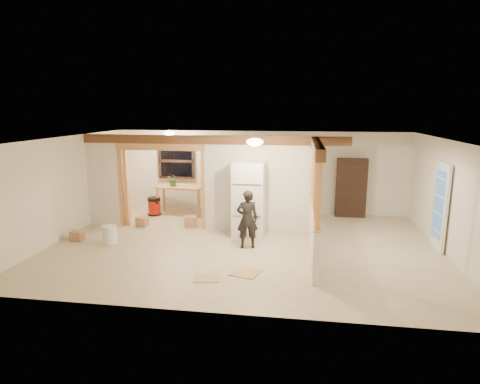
% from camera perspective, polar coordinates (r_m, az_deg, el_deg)
% --- Properties ---
extents(floor, '(9.00, 6.50, 0.01)m').
position_cam_1_polar(floor, '(9.58, 0.54, -7.58)').
color(floor, beige).
rests_on(floor, ground).
extents(ceiling, '(9.00, 6.50, 0.01)m').
position_cam_1_polar(ceiling, '(9.06, 0.58, 7.54)').
color(ceiling, white).
extents(wall_back, '(9.00, 0.01, 2.50)m').
position_cam_1_polar(wall_back, '(12.41, 2.63, 2.87)').
color(wall_back, silver).
rests_on(wall_back, floor).
extents(wall_front, '(9.00, 0.01, 2.50)m').
position_cam_1_polar(wall_front, '(6.14, -3.64, -6.48)').
color(wall_front, silver).
rests_on(wall_front, floor).
extents(wall_left, '(0.01, 6.50, 2.50)m').
position_cam_1_polar(wall_left, '(10.80, -23.81, 0.53)').
color(wall_left, silver).
rests_on(wall_left, floor).
extents(wall_right, '(0.01, 6.50, 2.50)m').
position_cam_1_polar(wall_right, '(9.72, 27.87, -1.01)').
color(wall_right, silver).
rests_on(wall_right, floor).
extents(partition_left_stub, '(0.90, 0.12, 2.50)m').
position_cam_1_polar(partition_left_stub, '(11.60, -18.81, 1.63)').
color(partition_left_stub, silver).
rests_on(partition_left_stub, floor).
extents(partition_center, '(2.80, 0.12, 2.50)m').
position_cam_1_polar(partition_center, '(10.38, 2.56, 1.11)').
color(partition_center, silver).
rests_on(partition_center, floor).
extents(doorway_frame, '(2.46, 0.14, 2.20)m').
position_cam_1_polar(doorway_frame, '(10.98, -11.07, 0.69)').
color(doorway_frame, tan).
rests_on(doorway_frame, floor).
extents(header_beam_back, '(7.00, 0.18, 0.22)m').
position_cam_1_polar(header_beam_back, '(10.42, -4.01, 7.41)').
color(header_beam_back, brown).
rests_on(header_beam_back, ceiling).
extents(header_beam_right, '(0.18, 3.30, 0.22)m').
position_cam_1_polar(header_beam_right, '(8.59, 10.89, 6.29)').
color(header_beam_right, brown).
rests_on(header_beam_right, ceiling).
extents(pony_wall, '(0.12, 3.20, 1.00)m').
position_cam_1_polar(pony_wall, '(8.96, 10.43, -5.75)').
color(pony_wall, silver).
rests_on(pony_wall, floor).
extents(stud_partition, '(0.14, 3.20, 1.32)m').
position_cam_1_polar(stud_partition, '(8.69, 10.71, 1.56)').
color(stud_partition, tan).
rests_on(stud_partition, pony_wall).
extents(window_back, '(1.12, 0.10, 1.10)m').
position_cam_1_polar(window_back, '(12.81, -9.08, 4.38)').
color(window_back, black).
rests_on(window_back, wall_back).
extents(french_door, '(0.12, 0.86, 2.00)m').
position_cam_1_polar(french_door, '(10.11, 26.58, -1.88)').
color(french_door, white).
rests_on(french_door, floor).
extents(ceiling_dome_main, '(0.36, 0.36, 0.16)m').
position_cam_1_polar(ceiling_dome_main, '(8.53, 2.12, 7.13)').
color(ceiling_dome_main, '#FFEABF').
rests_on(ceiling_dome_main, ceiling).
extents(ceiling_dome_util, '(0.32, 0.32, 0.14)m').
position_cam_1_polar(ceiling_dome_util, '(11.87, -10.02, 8.28)').
color(ceiling_dome_util, '#FFEABF').
rests_on(ceiling_dome_util, ceiling).
extents(hanging_bulb, '(0.07, 0.07, 0.07)m').
position_cam_1_polar(hanging_bulb, '(11.08, -8.64, 6.53)').
color(hanging_bulb, '#FFD88C').
rests_on(hanging_bulb, ceiling).
extents(refrigerator, '(0.78, 0.76, 1.90)m').
position_cam_1_polar(refrigerator, '(10.03, 1.25, -1.01)').
color(refrigerator, white).
rests_on(refrigerator, floor).
extents(woman, '(0.56, 0.44, 1.37)m').
position_cam_1_polar(woman, '(9.21, 1.04, -3.88)').
color(woman, black).
rests_on(woman, floor).
extents(work_table, '(1.46, 0.87, 0.87)m').
position_cam_1_polar(work_table, '(12.38, -8.41, -1.11)').
color(work_table, tan).
rests_on(work_table, floor).
extents(potted_plant, '(0.43, 0.41, 0.38)m').
position_cam_1_polar(potted_plant, '(12.26, -9.45, 1.70)').
color(potted_plant, '#2C7932').
rests_on(potted_plant, work_table).
extents(shop_vac, '(0.50, 0.50, 0.55)m').
position_cam_1_polar(shop_vac, '(12.41, -12.10, -1.97)').
color(shop_vac, '#AF140A').
rests_on(shop_vac, floor).
extents(bookshelf, '(0.87, 0.29, 1.74)m').
position_cam_1_polar(bookshelf, '(12.30, 15.53, 0.58)').
color(bookshelf, black).
rests_on(bookshelf, floor).
extents(bucket, '(0.35, 0.35, 0.43)m').
position_cam_1_polar(bucket, '(10.14, -18.06, -5.77)').
color(bucket, white).
rests_on(bucket, floor).
extents(box_util_a, '(0.38, 0.34, 0.28)m').
position_cam_1_polar(box_util_a, '(11.10, -7.05, -4.16)').
color(box_util_a, '#AB7C53').
rests_on(box_util_a, floor).
extents(box_util_b, '(0.31, 0.31, 0.26)m').
position_cam_1_polar(box_util_b, '(11.34, -13.72, -4.11)').
color(box_util_b, '#AB7C53').
rests_on(box_util_b, floor).
extents(box_front, '(0.30, 0.25, 0.24)m').
position_cam_1_polar(box_front, '(10.64, -22.16, -5.79)').
color(box_front, '#AB7C53').
rests_on(box_front, floor).
extents(floor_panel_near, '(0.64, 0.64, 0.02)m').
position_cam_1_polar(floor_panel_near, '(8.04, 0.81, -11.37)').
color(floor_panel_near, tan).
rests_on(floor_panel_near, floor).
extents(floor_panel_far, '(0.55, 0.47, 0.02)m').
position_cam_1_polar(floor_panel_far, '(7.82, -4.80, -12.13)').
color(floor_panel_far, tan).
rests_on(floor_panel_far, floor).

